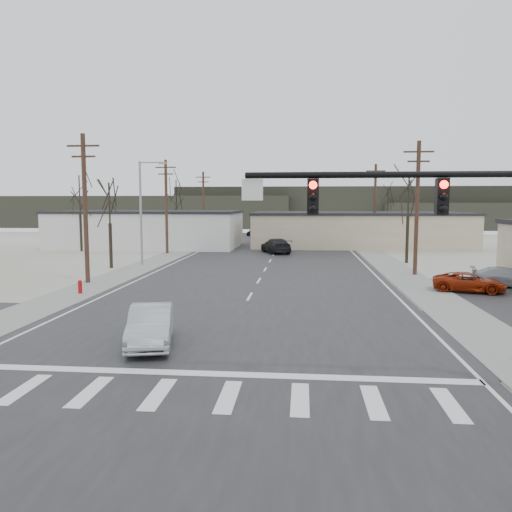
% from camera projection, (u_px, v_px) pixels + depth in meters
% --- Properties ---
extents(ground, '(140.00, 140.00, 0.00)m').
position_uv_depth(ground, '(229.00, 333.00, 20.95)').
color(ground, silver).
rests_on(ground, ground).
extents(main_road, '(18.00, 110.00, 0.05)m').
position_uv_depth(main_road, '(260.00, 279.00, 35.80)').
color(main_road, black).
rests_on(main_road, ground).
extents(cross_road, '(90.00, 10.00, 0.04)m').
position_uv_depth(cross_road, '(229.00, 332.00, 20.95)').
color(cross_road, black).
rests_on(cross_road, ground).
extents(sidewalk_left, '(3.00, 90.00, 0.06)m').
position_uv_depth(sidewalk_left, '(139.00, 268.00, 41.73)').
color(sidewalk_left, gray).
rests_on(sidewalk_left, ground).
extents(sidewalk_right, '(3.00, 90.00, 0.06)m').
position_uv_depth(sidewalk_right, '(398.00, 271.00, 39.76)').
color(sidewalk_right, gray).
rests_on(sidewalk_right, ground).
extents(traffic_signal_mast, '(8.95, 0.43, 7.20)m').
position_uv_depth(traffic_signal_mast, '(482.00, 231.00, 13.58)').
color(traffic_signal_mast, black).
rests_on(traffic_signal_mast, ground).
extents(fire_hydrant, '(0.24, 0.24, 0.87)m').
position_uv_depth(fire_hydrant, '(80.00, 287.00, 29.77)').
color(fire_hydrant, '#A50C0C').
rests_on(fire_hydrant, ground).
extents(building_left_far, '(22.30, 12.30, 4.50)m').
position_uv_depth(building_left_far, '(149.00, 229.00, 61.80)').
color(building_left_far, silver).
rests_on(building_left_far, ground).
extents(building_right_far, '(26.30, 14.30, 4.30)m').
position_uv_depth(building_right_far, '(358.00, 229.00, 63.36)').
color(building_right_far, beige).
rests_on(building_right_far, ground).
extents(upole_left_b, '(2.20, 0.30, 10.00)m').
position_uv_depth(upole_left_b, '(85.00, 206.00, 33.35)').
color(upole_left_b, '#4B3123').
rests_on(upole_left_b, ground).
extents(upole_left_c, '(2.20, 0.30, 10.00)m').
position_uv_depth(upole_left_c, '(166.00, 205.00, 53.15)').
color(upole_left_c, '#4B3123').
rests_on(upole_left_c, ground).
extents(upole_left_d, '(2.20, 0.30, 10.00)m').
position_uv_depth(upole_left_d, '(203.00, 205.00, 72.95)').
color(upole_left_d, '#4B3123').
rests_on(upole_left_d, ground).
extents(upole_right_a, '(2.20, 0.30, 10.00)m').
position_uv_depth(upole_right_a, '(417.00, 206.00, 37.15)').
color(upole_right_a, '#4B3123').
rests_on(upole_right_a, ground).
extents(upole_right_b, '(2.20, 0.30, 10.00)m').
position_uv_depth(upole_right_b, '(375.00, 205.00, 58.93)').
color(upole_right_b, '#4B3123').
rests_on(upole_right_b, ground).
extents(streetlight_main, '(2.40, 0.25, 9.00)m').
position_uv_depth(streetlight_main, '(143.00, 207.00, 43.20)').
color(streetlight_main, gray).
rests_on(streetlight_main, ground).
extents(tree_left_near, '(3.30, 3.30, 7.35)m').
position_uv_depth(tree_left_near, '(109.00, 206.00, 41.41)').
color(tree_left_near, '#2B231A').
rests_on(tree_left_near, ground).
extents(tree_right_mid, '(3.74, 3.74, 8.33)m').
position_uv_depth(tree_right_mid, '(409.00, 198.00, 44.90)').
color(tree_right_mid, '#2B231A').
rests_on(tree_right_mid, ground).
extents(tree_left_far, '(3.96, 3.96, 8.82)m').
position_uv_depth(tree_left_far, '(176.00, 197.00, 67.13)').
color(tree_left_far, '#2B231A').
rests_on(tree_left_far, ground).
extents(tree_right_far, '(3.52, 3.52, 7.84)m').
position_uv_depth(tree_right_far, '(388.00, 202.00, 70.45)').
color(tree_right_far, '#2B231A').
rests_on(tree_right_far, ground).
extents(tree_left_mid, '(3.96, 3.96, 8.82)m').
position_uv_depth(tree_left_mid, '(80.00, 196.00, 56.00)').
color(tree_left_mid, '#2B231A').
rests_on(tree_left_mid, ground).
extents(hill_left, '(70.00, 18.00, 7.00)m').
position_uv_depth(hill_left, '(137.00, 212.00, 114.92)').
color(hill_left, '#333026').
rests_on(hill_left, ground).
extents(hill_center, '(80.00, 18.00, 9.00)m').
position_uv_depth(hill_center, '(355.00, 207.00, 114.13)').
color(hill_center, '#333026').
rests_on(hill_center, ground).
extents(sedan_crossing, '(2.51, 4.71, 1.47)m').
position_uv_depth(sedan_crossing, '(151.00, 325.00, 19.02)').
color(sedan_crossing, '#9FA6A9').
rests_on(sedan_crossing, main_road).
extents(car_far_a, '(3.95, 5.88, 1.58)m').
position_uv_depth(car_far_a, '(276.00, 246.00, 54.17)').
color(car_far_a, black).
rests_on(car_far_a, main_road).
extents(car_far_b, '(2.58, 4.27, 1.36)m').
position_uv_depth(car_far_b, '(254.00, 232.00, 82.89)').
color(car_far_b, black).
rests_on(car_far_b, main_road).
extents(car_parked_red, '(4.58, 2.97, 1.17)m').
position_uv_depth(car_parked_red, '(469.00, 282.00, 30.40)').
color(car_parked_red, maroon).
rests_on(car_parked_red, parking_lot).
extents(car_parked_silver, '(4.59, 2.68, 1.25)m').
position_uv_depth(car_parked_silver, '(507.00, 277.00, 32.25)').
color(car_parked_silver, '#949A9E').
rests_on(car_parked_silver, parking_lot).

